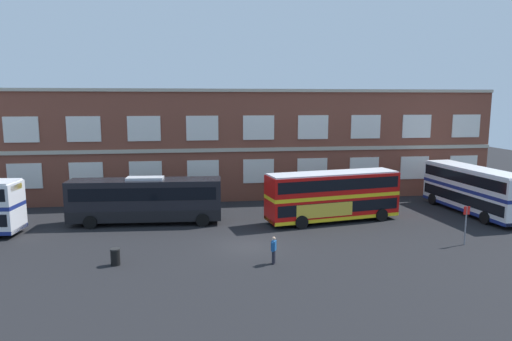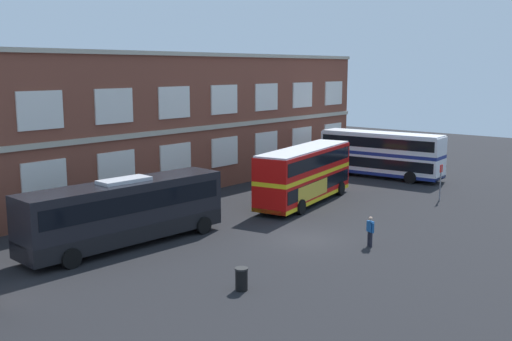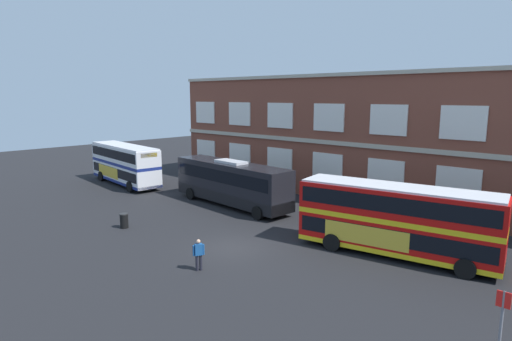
{
  "view_description": "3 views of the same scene",
  "coord_description": "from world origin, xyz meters",
  "px_view_note": "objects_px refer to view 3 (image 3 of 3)",
  "views": [
    {
      "loc": [
        -3.53,
        -29.43,
        9.79
      ],
      "look_at": [
        1.21,
        4.45,
        4.52
      ],
      "focal_mm": 31.74,
      "sensor_mm": 36.0,
      "label": 1
    },
    {
      "loc": [
        -27.19,
        -19.13,
        9.76
      ],
      "look_at": [
        0.66,
        4.25,
        3.48
      ],
      "focal_mm": 41.77,
      "sensor_mm": 36.0,
      "label": 2
    },
    {
      "loc": [
        17.82,
        -16.89,
        9.05
      ],
      "look_at": [
        -0.74,
        2.87,
        4.29
      ],
      "focal_mm": 29.86,
      "sensor_mm": 36.0,
      "label": 3
    }
  ],
  "objects_px": {
    "double_decker_middle": "(396,219)",
    "waiting_passenger": "(199,253)",
    "touring_coach": "(231,183)",
    "station_litter_bin": "(124,221)",
    "bus_stand_flag": "(501,321)",
    "double_decker_near": "(125,164)"
  },
  "relations": [
    {
      "from": "bus_stand_flag",
      "to": "station_litter_bin",
      "type": "height_order",
      "value": "bus_stand_flag"
    },
    {
      "from": "waiting_passenger",
      "to": "bus_stand_flag",
      "type": "bearing_deg",
      "value": 7.52
    },
    {
      "from": "double_decker_middle",
      "to": "touring_coach",
      "type": "xyz_separation_m",
      "value": [
        -15.06,
        1.41,
        -0.24
      ]
    },
    {
      "from": "double_decker_middle",
      "to": "touring_coach",
      "type": "distance_m",
      "value": 15.13
    },
    {
      "from": "double_decker_near",
      "to": "bus_stand_flag",
      "type": "xyz_separation_m",
      "value": [
        36.58,
        -7.18,
        -0.51
      ]
    },
    {
      "from": "double_decker_near",
      "to": "bus_stand_flag",
      "type": "distance_m",
      "value": 37.29
    },
    {
      "from": "double_decker_middle",
      "to": "bus_stand_flag",
      "type": "height_order",
      "value": "double_decker_middle"
    },
    {
      "from": "touring_coach",
      "to": "bus_stand_flag",
      "type": "relative_size",
      "value": 4.5
    },
    {
      "from": "touring_coach",
      "to": "bus_stand_flag",
      "type": "distance_m",
      "value": 23.83
    },
    {
      "from": "double_decker_middle",
      "to": "bus_stand_flag",
      "type": "distance_m",
      "value": 10.19
    },
    {
      "from": "station_litter_bin",
      "to": "touring_coach",
      "type": "bearing_deg",
      "value": 84.29
    },
    {
      "from": "double_decker_middle",
      "to": "touring_coach",
      "type": "bearing_deg",
      "value": 174.67
    },
    {
      "from": "touring_coach",
      "to": "station_litter_bin",
      "type": "distance_m",
      "value": 9.5
    },
    {
      "from": "double_decker_near",
      "to": "touring_coach",
      "type": "bearing_deg",
      "value": 5.89
    },
    {
      "from": "double_decker_middle",
      "to": "waiting_passenger",
      "type": "distance_m",
      "value": 11.22
    },
    {
      "from": "double_decker_near",
      "to": "station_litter_bin",
      "type": "height_order",
      "value": "double_decker_near"
    },
    {
      "from": "double_decker_near",
      "to": "double_decker_middle",
      "type": "distance_m",
      "value": 29.44
    },
    {
      "from": "station_litter_bin",
      "to": "double_decker_middle",
      "type": "bearing_deg",
      "value": 26.43
    },
    {
      "from": "double_decker_middle",
      "to": "waiting_passenger",
      "type": "xyz_separation_m",
      "value": [
        -6.51,
        -9.06,
        -1.22
      ]
    },
    {
      "from": "touring_coach",
      "to": "station_litter_bin",
      "type": "height_order",
      "value": "touring_coach"
    },
    {
      "from": "bus_stand_flag",
      "to": "station_litter_bin",
      "type": "relative_size",
      "value": 2.62
    },
    {
      "from": "double_decker_middle",
      "to": "station_litter_bin",
      "type": "xyz_separation_m",
      "value": [
        -15.99,
        -7.95,
        -1.63
      ]
    }
  ]
}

